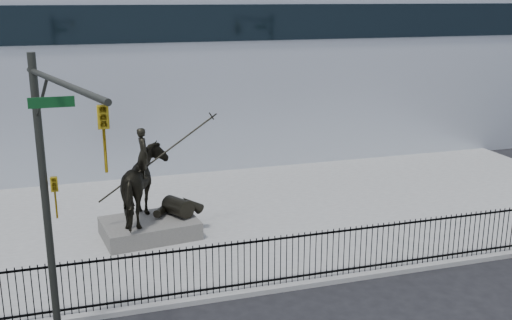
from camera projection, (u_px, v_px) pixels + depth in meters
name	position (u px, v px, depth m)	size (l,w,h in m)	color
ground	(327.00, 304.00, 16.39)	(120.00, 120.00, 0.00)	black
plaza	(253.00, 215.00, 22.81)	(30.00, 12.00, 0.15)	gray
building	(185.00, 63.00, 33.62)	(44.00, 14.00, 9.00)	#AFB6BE
picket_fence	(311.00, 256.00, 17.30)	(22.10, 0.10, 1.50)	black
statue_plinth	(150.00, 228.00, 20.58)	(3.14, 2.16, 0.59)	#504E49
equestrian_statue	(149.00, 186.00, 20.20)	(4.00, 2.73, 3.41)	black
traffic_signal_left	(55.00, 195.00, 12.82)	(1.52, 4.84, 7.00)	#282A24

